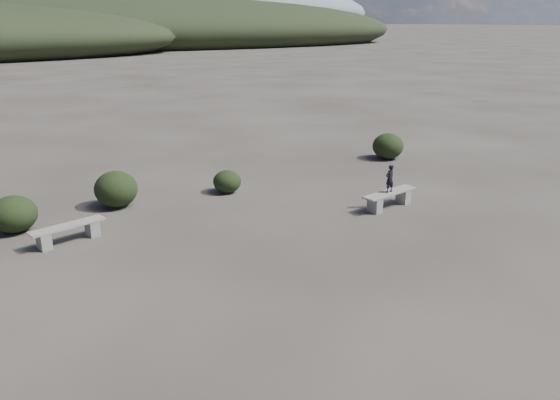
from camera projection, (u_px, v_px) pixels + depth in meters
ground at (361, 299)px, 11.09m from camera, size 1200.00×1200.00×0.00m
bench_left at (69, 232)px, 13.84m from camera, size 1.94×0.82×0.47m
bench_right at (390, 198)px, 16.41m from camera, size 2.05×0.74×0.50m
seated_person at (390, 178)px, 16.18m from camera, size 0.33×0.23×0.84m
shrub_a at (14, 214)px, 14.49m from camera, size 1.21×1.21×0.99m
shrub_b at (116, 189)px, 16.44m from camera, size 1.28×1.28×1.10m
shrub_c at (227, 181)px, 17.86m from camera, size 0.92×0.92×0.74m
shrub_e at (388, 146)px, 22.17m from camera, size 1.26×1.26×1.05m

